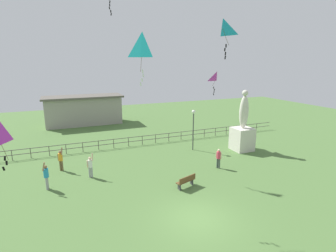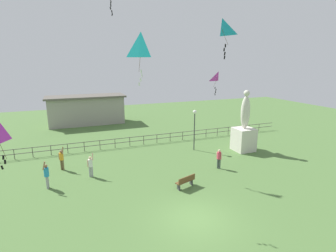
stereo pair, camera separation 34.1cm
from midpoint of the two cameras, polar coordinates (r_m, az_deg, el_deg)
The scene contains 13 objects.
ground_plane at distance 15.53m, azimuth 6.49°, elevation -19.19°, with size 80.00×80.00×0.00m, color #4C7038.
statue_monument at distance 26.53m, azimuth 16.31°, elevation -1.37°, with size 1.81×1.81×5.84m.
lamppost at distance 25.46m, azimuth 6.09°, elevation 1.13°, with size 0.36×0.36×3.95m.
park_bench at distance 18.57m, azimuth 4.34°, elevation -11.69°, with size 1.55×0.88×0.85m.
person_0 at distance 20.68m, azimuth -15.80°, elevation -8.02°, with size 0.48×0.36×1.88m.
person_1 at distance 22.67m, azimuth -21.42°, elevation -6.45°, with size 0.44×0.44×1.95m.
person_2 at distance 21.83m, azimuth 11.31°, elevation -6.64°, with size 0.30×0.42×1.61m.
person_3 at distance 19.87m, azimuth -24.12°, elevation -9.43°, with size 0.36×0.52×2.02m.
kite_0 at distance 14.91m, azimuth -5.10°, elevation 16.44°, with size 1.13×1.07×2.76m.
kite_1 at distance 16.13m, azimuth 12.10°, elevation 19.55°, with size 0.99×1.06×2.13m.
kite_3 at distance 26.77m, azimuth 11.07°, elevation 10.02°, with size 1.02×1.08×2.27m.
waterfront_railing at distance 27.27m, azimuth -7.94°, elevation -3.04°, with size 36.03×0.06×0.95m.
pavilion_building at distance 38.11m, azimuth -16.80°, elevation 3.37°, with size 10.35×3.99×3.90m.
Camera 2 is at (-6.13, -11.52, 8.40)m, focal length 28.47 mm.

